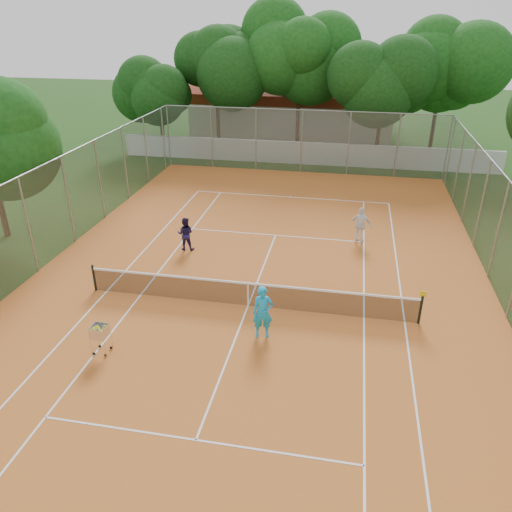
% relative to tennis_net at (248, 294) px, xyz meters
% --- Properties ---
extents(ground, '(120.00, 120.00, 0.00)m').
position_rel_tennis_net_xyz_m(ground, '(0.00, 0.00, -0.51)').
color(ground, '#16350E').
rests_on(ground, ground).
extents(court_pad, '(18.00, 34.00, 0.02)m').
position_rel_tennis_net_xyz_m(court_pad, '(0.00, 0.00, -0.50)').
color(court_pad, '#BC6324').
rests_on(court_pad, ground).
extents(court_lines, '(10.98, 23.78, 0.01)m').
position_rel_tennis_net_xyz_m(court_lines, '(0.00, 0.00, -0.49)').
color(court_lines, white).
rests_on(court_lines, court_pad).
extents(tennis_net, '(11.88, 0.10, 0.98)m').
position_rel_tennis_net_xyz_m(tennis_net, '(0.00, 0.00, 0.00)').
color(tennis_net, black).
rests_on(tennis_net, court_pad).
extents(perimeter_fence, '(18.00, 34.00, 4.00)m').
position_rel_tennis_net_xyz_m(perimeter_fence, '(0.00, 0.00, 1.49)').
color(perimeter_fence, slate).
rests_on(perimeter_fence, ground).
extents(boundary_wall, '(26.00, 0.30, 1.50)m').
position_rel_tennis_net_xyz_m(boundary_wall, '(0.00, 19.00, 0.24)').
color(boundary_wall, silver).
rests_on(boundary_wall, ground).
extents(clubhouse, '(16.40, 9.00, 4.40)m').
position_rel_tennis_net_xyz_m(clubhouse, '(-2.00, 29.00, 1.69)').
color(clubhouse, beige).
rests_on(clubhouse, ground).
extents(tropical_trees, '(29.00, 19.00, 10.00)m').
position_rel_tennis_net_xyz_m(tropical_trees, '(0.00, 22.00, 4.49)').
color(tropical_trees, black).
rests_on(tropical_trees, ground).
extents(player_near, '(0.74, 0.57, 1.80)m').
position_rel_tennis_net_xyz_m(player_near, '(0.84, -1.71, 0.41)').
color(player_near, '#189BCE').
rests_on(player_near, court_pad).
extents(player_far_left, '(0.77, 0.63, 1.50)m').
position_rel_tennis_net_xyz_m(player_far_left, '(-3.68, 4.13, 0.26)').
color(player_far_left, '#1D1643').
rests_on(player_far_left, court_pad).
extents(player_far_right, '(1.05, 0.64, 1.67)m').
position_rel_tennis_net_xyz_m(player_far_right, '(3.91, 6.44, 0.34)').
color(player_far_right, white).
rests_on(player_far_right, court_pad).
extents(ball_hopper, '(0.58, 0.58, 1.05)m').
position_rel_tennis_net_xyz_m(ball_hopper, '(-3.91, -3.53, 0.03)').
color(ball_hopper, silver).
rests_on(ball_hopper, court_pad).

